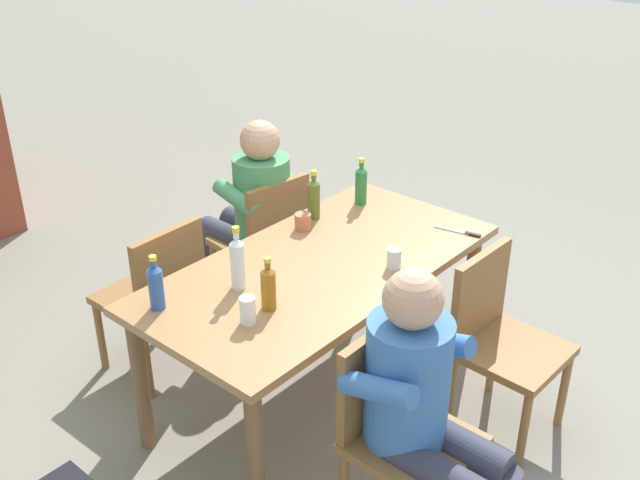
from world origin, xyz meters
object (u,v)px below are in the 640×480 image
(dining_table, at_px, (320,280))
(cup_white, at_px, (248,311))
(cup_glass, at_px, (394,259))
(table_knife, at_px, (461,232))
(bottle_olive, at_px, (314,198))
(bottle_blue, at_px, (156,286))
(person_in_plaid_shirt, at_px, (424,402))
(chair_far_left, at_px, (157,292))
(chair_near_right, at_px, (499,334))
(chair_near_left, at_px, (398,424))
(bottle_amber, at_px, (268,287))
(cup_terracotta, at_px, (303,222))
(bottle_clear, at_px, (238,262))
(bottle_green, at_px, (361,184))
(chair_far_right, at_px, (266,238))
(person_in_white_shirt, at_px, (253,206))

(dining_table, bearing_deg, cup_white, -169.59)
(cup_glass, height_order, table_knife, cup_glass)
(bottle_olive, xyz_separation_m, bottle_blue, (-1.07, -0.08, -0.01))
(person_in_plaid_shirt, bearing_deg, chair_far_left, 89.93)
(chair_near_right, relative_size, person_in_plaid_shirt, 0.74)
(chair_near_left, relative_size, bottle_amber, 3.60)
(cup_terracotta, height_order, cup_glass, cup_glass)
(bottle_olive, bearing_deg, bottle_clear, -163.93)
(chair_far_left, bearing_deg, bottle_green, -24.60)
(person_in_plaid_shirt, xyz_separation_m, bottle_olive, (0.74, 1.19, 0.22))
(bottle_amber, height_order, cup_glass, bottle_amber)
(bottle_amber, bearing_deg, chair_far_left, 87.52)
(chair_near_right, relative_size, bottle_olive, 3.30)
(chair_far_right, distance_m, cup_white, 1.31)
(chair_near_left, height_order, person_in_white_shirt, person_in_white_shirt)
(chair_near_right, relative_size, bottle_amber, 3.60)
(dining_table, distance_m, bottle_green, 0.72)
(chair_near_left, xyz_separation_m, bottle_green, (1.04, 1.01, 0.38))
(bottle_amber, bearing_deg, person_in_plaid_shirt, -87.43)
(dining_table, distance_m, table_knife, 0.78)
(chair_near_left, xyz_separation_m, person_in_white_shirt, (0.79, 1.59, 0.17))
(chair_far_right, xyz_separation_m, chair_near_right, (0.01, -1.48, 0.00))
(dining_table, xyz_separation_m, table_knife, (0.69, -0.33, 0.09))
(cup_terracotta, xyz_separation_m, table_knife, (0.49, -0.63, -0.04))
(person_in_plaid_shirt, xyz_separation_m, cup_white, (-0.17, 0.75, 0.17))
(bottle_green, bearing_deg, cup_glass, -129.77)
(chair_far_right, distance_m, table_knife, 1.15)
(bottle_green, relative_size, bottle_blue, 1.05)
(chair_near_right, bearing_deg, cup_terracotta, 100.50)
(cup_white, distance_m, cup_glass, 0.77)
(chair_far_left, distance_m, bottle_blue, 0.70)
(bottle_amber, bearing_deg, bottle_blue, 130.14)
(bottle_olive, height_order, cup_white, bottle_olive)
(person_in_white_shirt, bearing_deg, bottle_clear, -137.60)
(person_in_plaid_shirt, distance_m, cup_white, 0.78)
(chair_far_left, bearing_deg, chair_near_right, -61.82)
(chair_near_right, bearing_deg, bottle_blue, 138.35)
(chair_far_right, relative_size, chair_near_left, 1.00)
(bottle_blue, bearing_deg, cup_glass, -30.91)
(person_in_white_shirt, height_order, bottle_amber, person_in_white_shirt)
(dining_table, xyz_separation_m, bottle_olive, (0.34, 0.34, 0.20))
(chair_far_left, height_order, cup_white, cup_white)
(bottle_olive, relative_size, bottle_blue, 1.07)
(bottle_olive, xyz_separation_m, cup_white, (-0.91, -0.44, -0.05))
(chair_near_left, relative_size, chair_far_left, 1.00)
(bottle_green, relative_size, table_knife, 1.08)
(person_in_white_shirt, bearing_deg, bottle_green, -67.12)
(dining_table, xyz_separation_m, cup_white, (-0.56, -0.10, 0.15))
(bottle_clear, bearing_deg, cup_terracotta, 15.48)
(chair_near_right, distance_m, bottle_clear, 1.24)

